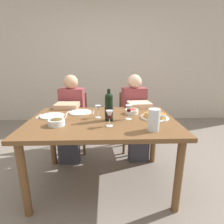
{
  "coord_description": "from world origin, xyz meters",
  "views": [
    {
      "loc": [
        0.04,
        -1.74,
        1.33
      ],
      "look_at": [
        0.1,
        0.01,
        0.83
      ],
      "focal_mm": 28.46,
      "sensor_mm": 36.0,
      "label": 1
    }
  ],
  "objects_px": {
    "wine_bottle": "(109,107)",
    "dinner_plate_left_setting": "(81,112)",
    "wine_glass_right_diner": "(109,115)",
    "dinner_plate_right_setting": "(52,116)",
    "dining_table": "(103,128)",
    "chair_left": "(75,118)",
    "water_pitcher": "(154,121)",
    "chair_right": "(132,117)",
    "wine_glass_left_diner": "(129,109)",
    "baked_tart": "(155,115)",
    "olive_bowl": "(57,122)",
    "salad_bowl": "(132,111)",
    "diner_right": "(136,114)",
    "diner_left": "(71,115)"
  },
  "relations": [
    {
      "from": "chair_left",
      "to": "diner_left",
      "type": "xyz_separation_m",
      "value": [
        -0.01,
        -0.24,
        0.12
      ]
    },
    {
      "from": "diner_left",
      "to": "salad_bowl",
      "type": "bearing_deg",
      "value": 151.98
    },
    {
      "from": "chair_left",
      "to": "olive_bowl",
      "type": "bearing_deg",
      "value": 93.51
    },
    {
      "from": "dining_table",
      "to": "water_pitcher",
      "type": "bearing_deg",
      "value": -35.27
    },
    {
      "from": "chair_left",
      "to": "salad_bowl",
      "type": "bearing_deg",
      "value": 140.49
    },
    {
      "from": "chair_left",
      "to": "diner_left",
      "type": "relative_size",
      "value": 0.75
    },
    {
      "from": "dinner_plate_left_setting",
      "to": "dining_table",
      "type": "bearing_deg",
      "value": -44.47
    },
    {
      "from": "olive_bowl",
      "to": "dinner_plate_right_setting",
      "type": "xyz_separation_m",
      "value": [
        -0.12,
        0.29,
        -0.03
      ]
    },
    {
      "from": "chair_left",
      "to": "chair_right",
      "type": "height_order",
      "value": "same"
    },
    {
      "from": "baked_tart",
      "to": "diner_right",
      "type": "relative_size",
      "value": 0.26
    },
    {
      "from": "wine_bottle",
      "to": "olive_bowl",
      "type": "distance_m",
      "value": 0.52
    },
    {
      "from": "wine_glass_right_diner",
      "to": "dinner_plate_right_setting",
      "type": "height_order",
      "value": "wine_glass_right_diner"
    },
    {
      "from": "baked_tart",
      "to": "chair_left",
      "type": "xyz_separation_m",
      "value": [
        -1.0,
        0.87,
        -0.29
      ]
    },
    {
      "from": "baked_tart",
      "to": "wine_glass_right_diner",
      "type": "bearing_deg",
      "value": -154.83
    },
    {
      "from": "wine_bottle",
      "to": "dinner_plate_left_setting",
      "type": "distance_m",
      "value": 0.45
    },
    {
      "from": "salad_bowl",
      "to": "chair_right",
      "type": "bearing_deg",
      "value": 81.23
    },
    {
      "from": "water_pitcher",
      "to": "salad_bowl",
      "type": "xyz_separation_m",
      "value": [
        -0.12,
        0.52,
        -0.05
      ]
    },
    {
      "from": "dinner_plate_right_setting",
      "to": "diner_left",
      "type": "height_order",
      "value": "diner_left"
    },
    {
      "from": "water_pitcher",
      "to": "wine_glass_right_diner",
      "type": "distance_m",
      "value": 0.4
    },
    {
      "from": "wine_bottle",
      "to": "dinner_plate_left_setting",
      "type": "bearing_deg",
      "value": 139.28
    },
    {
      "from": "wine_glass_right_diner",
      "to": "diner_left",
      "type": "height_order",
      "value": "diner_left"
    },
    {
      "from": "wine_bottle",
      "to": "salad_bowl",
      "type": "bearing_deg",
      "value": 40.54
    },
    {
      "from": "water_pitcher",
      "to": "wine_glass_left_diner",
      "type": "bearing_deg",
      "value": 118.86
    },
    {
      "from": "salad_bowl",
      "to": "dinner_plate_right_setting",
      "type": "bearing_deg",
      "value": -175.06
    },
    {
      "from": "wine_bottle",
      "to": "dinner_plate_left_setting",
      "type": "xyz_separation_m",
      "value": [
        -0.33,
        0.28,
        -0.13
      ]
    },
    {
      "from": "wine_bottle",
      "to": "diner_left",
      "type": "relative_size",
      "value": 0.28
    },
    {
      "from": "dining_table",
      "to": "chair_left",
      "type": "height_order",
      "value": "chair_left"
    },
    {
      "from": "dining_table",
      "to": "water_pitcher",
      "type": "xyz_separation_m",
      "value": [
        0.45,
        -0.32,
        0.18
      ]
    },
    {
      "from": "water_pitcher",
      "to": "dinner_plate_left_setting",
      "type": "distance_m",
      "value": 0.91
    },
    {
      "from": "dining_table",
      "to": "olive_bowl",
      "type": "relative_size",
      "value": 9.8
    },
    {
      "from": "wine_bottle",
      "to": "chair_right",
      "type": "xyz_separation_m",
      "value": [
        0.37,
        0.95,
        -0.4
      ]
    },
    {
      "from": "dining_table",
      "to": "chair_right",
      "type": "distance_m",
      "value": 1.03
    },
    {
      "from": "olive_bowl",
      "to": "chair_left",
      "type": "bearing_deg",
      "value": 91.27
    },
    {
      "from": "dining_table",
      "to": "salad_bowl",
      "type": "distance_m",
      "value": 0.41
    },
    {
      "from": "wine_bottle",
      "to": "chair_left",
      "type": "height_order",
      "value": "wine_bottle"
    },
    {
      "from": "wine_bottle",
      "to": "chair_right",
      "type": "bearing_deg",
      "value": 68.37
    },
    {
      "from": "chair_right",
      "to": "wine_glass_left_diner",
      "type": "bearing_deg",
      "value": 73.8
    },
    {
      "from": "olive_bowl",
      "to": "wine_glass_right_diner",
      "type": "xyz_separation_m",
      "value": [
        0.49,
        -0.04,
        0.07
      ]
    },
    {
      "from": "chair_left",
      "to": "wine_glass_left_diner",
      "type": "bearing_deg",
      "value": 131.15
    },
    {
      "from": "chair_right",
      "to": "salad_bowl",
      "type": "bearing_deg",
      "value": 75.64
    },
    {
      "from": "dinner_plate_left_setting",
      "to": "diner_right",
      "type": "relative_size",
      "value": 0.22
    },
    {
      "from": "diner_right",
      "to": "wine_bottle",
      "type": "bearing_deg",
      "value": 55.39
    },
    {
      "from": "diner_left",
      "to": "wine_glass_right_diner",
      "type": "bearing_deg",
      "value": 123.68
    },
    {
      "from": "baked_tart",
      "to": "olive_bowl",
      "type": "xyz_separation_m",
      "value": [
        -0.97,
        -0.19,
        0.01
      ]
    },
    {
      "from": "wine_glass_left_diner",
      "to": "diner_right",
      "type": "relative_size",
      "value": 0.13
    },
    {
      "from": "wine_glass_right_diner",
      "to": "diner_right",
      "type": "relative_size",
      "value": 0.13
    },
    {
      "from": "olive_bowl",
      "to": "dinner_plate_right_setting",
      "type": "height_order",
      "value": "olive_bowl"
    },
    {
      "from": "water_pitcher",
      "to": "dinner_plate_right_setting",
      "type": "relative_size",
      "value": 0.74
    },
    {
      "from": "salad_bowl",
      "to": "dinner_plate_left_setting",
      "type": "relative_size",
      "value": 0.59
    },
    {
      "from": "baked_tart",
      "to": "wine_glass_left_diner",
      "type": "height_order",
      "value": "wine_glass_left_diner"
    }
  ]
}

